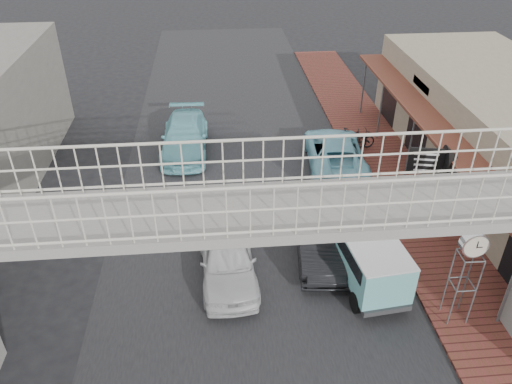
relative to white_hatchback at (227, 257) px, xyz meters
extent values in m
plane|color=black|center=(0.82, 0.16, -0.74)|extent=(120.00, 120.00, 0.00)
cube|color=black|center=(0.82, 0.16, -0.73)|extent=(10.00, 60.00, 0.01)
cube|color=brown|center=(7.32, 3.16, -0.69)|extent=(3.00, 40.00, 0.10)
cube|color=brown|center=(8.52, 4.16, 2.16)|extent=(1.80, 18.00, 0.12)
cube|color=silver|center=(8.87, 7.66, 2.56)|extent=(0.08, 2.60, 0.90)
cube|color=#B21914|center=(8.87, 1.16, 2.56)|extent=(0.08, 2.20, 0.80)
cube|color=gray|center=(0.82, -3.84, 4.38)|extent=(14.00, 2.00, 0.24)
cube|color=beige|center=(0.82, -2.89, 5.05)|extent=(14.00, 0.08, 1.10)
cube|color=beige|center=(0.82, -4.79, 5.05)|extent=(14.00, 0.08, 1.10)
imported|color=silver|center=(0.00, 0.00, 0.00)|extent=(1.91, 4.39, 1.47)
imported|color=black|center=(3.18, 0.86, -0.01)|extent=(1.94, 4.56, 1.46)
imported|color=#7EC8DA|center=(5.02, 6.65, -0.02)|extent=(2.83, 5.38, 1.44)
imported|color=#80D3DE|center=(-1.61, 8.77, -0.01)|extent=(2.20, 5.09, 1.46)
cylinder|color=black|center=(3.48, 0.54, -0.41)|extent=(0.29, 0.67, 0.65)
cylinder|color=black|center=(4.92, 0.69, -0.41)|extent=(0.29, 0.67, 0.65)
cylinder|color=black|center=(3.75, -1.96, -0.41)|extent=(0.29, 0.67, 0.65)
cylinder|color=black|center=(5.19, -1.81, -0.41)|extent=(0.29, 0.67, 0.65)
cube|color=#71C2C4|center=(4.37, -0.91, 0.36)|extent=(1.89, 3.13, 1.26)
cube|color=#71C2C4|center=(4.18, 0.80, 0.15)|extent=(1.59, 0.99, 0.84)
cube|color=black|center=(4.37, -0.91, 0.70)|extent=(1.87, 2.58, 0.47)
cube|color=silver|center=(4.37, -0.91, 1.01)|extent=(1.91, 3.13, 0.06)
imported|color=black|center=(6.39, 8.06, -0.17)|extent=(1.84, 0.86, 0.93)
imported|color=black|center=(6.12, 8.28, -0.16)|extent=(1.64, 0.94, 0.95)
cylinder|color=#59595B|center=(6.23, -2.26, 0.53)|extent=(0.04, 0.04, 2.33)
cylinder|color=#59595B|center=(6.78, -2.27, 0.53)|extent=(0.04, 0.04, 2.33)
cylinder|color=#59595B|center=(6.21, -2.81, 0.53)|extent=(0.04, 0.04, 2.33)
cylinder|color=#59595B|center=(6.77, -2.83, 0.53)|extent=(0.04, 0.04, 2.33)
cylinder|color=silver|center=(6.50, -2.54, 2.08)|extent=(0.76, 0.28, 0.75)
cylinder|color=beige|center=(6.49, -2.68, 2.08)|extent=(0.67, 0.04, 0.67)
cylinder|color=beige|center=(6.50, -2.40, 2.08)|extent=(0.67, 0.04, 0.67)
cylinder|color=#59595B|center=(7.03, 2.11, 0.90)|extent=(0.11, 0.11, 3.07)
cube|color=black|center=(7.02, 2.08, 2.01)|extent=(1.25, 0.32, 0.95)
cone|color=black|center=(7.90, 1.90, 2.01)|extent=(0.86, 1.27, 1.16)
cube|color=white|center=(6.96, 2.06, 1.95)|extent=(0.83, 0.18, 0.63)
camera|label=1|loc=(-0.19, -12.32, 10.38)|focal=35.00mm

